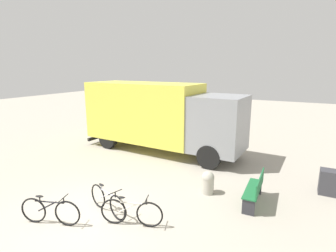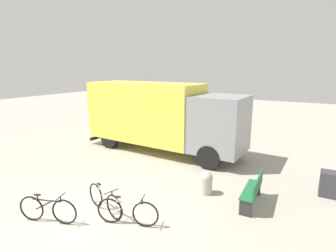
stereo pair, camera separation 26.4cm
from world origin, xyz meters
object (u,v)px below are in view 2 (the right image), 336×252
(park_bench, at_px, (254,190))
(utility_box, at_px, (332,184))
(bicycle_middle, at_px, (104,200))
(bicycle_near, at_px, (48,209))
(bicycle_far, at_px, (127,212))
(delivery_truck, at_px, (161,114))
(bollard_near_bench, at_px, (206,182))

(park_bench, distance_m, utility_box, 2.70)
(park_bench, distance_m, bicycle_middle, 4.32)
(bicycle_near, distance_m, bicycle_far, 2.10)
(delivery_truck, distance_m, bicycle_middle, 5.99)
(bicycle_middle, bearing_deg, bicycle_near, -114.34)
(park_bench, bearing_deg, bicycle_middle, 122.94)
(park_bench, xyz_separation_m, bicycle_near, (-4.50, -3.56, -0.12))
(bicycle_near, distance_m, bollard_near_bench, 4.66)
(delivery_truck, xyz_separation_m, bicycle_near, (0.58, -6.72, -1.43))
(bicycle_middle, bearing_deg, delivery_truck, 121.17)
(utility_box, bearing_deg, bicycle_far, -136.66)
(park_bench, xyz_separation_m, bicycle_far, (-2.61, -2.62, -0.12))
(bicycle_far, bearing_deg, utility_box, 24.68)
(bollard_near_bench, bearing_deg, bicycle_near, -130.33)
(utility_box, bearing_deg, delivery_truck, 168.86)
(bollard_near_bench, bearing_deg, park_bench, 0.08)
(park_bench, relative_size, bicycle_middle, 0.96)
(park_bench, xyz_separation_m, utility_box, (2.04, 1.76, -0.09))
(bicycle_middle, height_order, bicycle_far, same)
(bollard_near_bench, bearing_deg, bicycle_far, -113.38)
(delivery_truck, distance_m, utility_box, 7.38)
(bicycle_far, relative_size, utility_box, 1.96)
(delivery_truck, relative_size, bicycle_near, 5.04)
(bicycle_near, relative_size, bicycle_far, 1.00)
(park_bench, distance_m, bollard_near_bench, 1.48)
(park_bench, distance_m, bicycle_near, 5.74)
(bicycle_near, distance_m, bicycle_middle, 1.46)
(delivery_truck, relative_size, park_bench, 5.18)
(delivery_truck, relative_size, bicycle_far, 5.03)
(park_bench, distance_m, bicycle_far, 3.70)
(delivery_truck, bearing_deg, bollard_near_bench, -38.77)
(bicycle_far, bearing_deg, bicycle_middle, 150.80)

